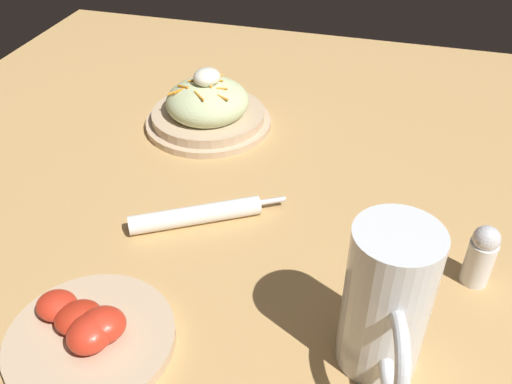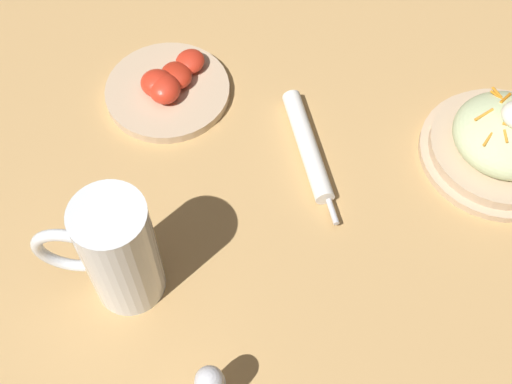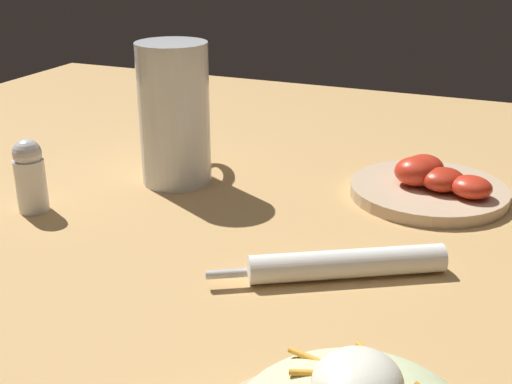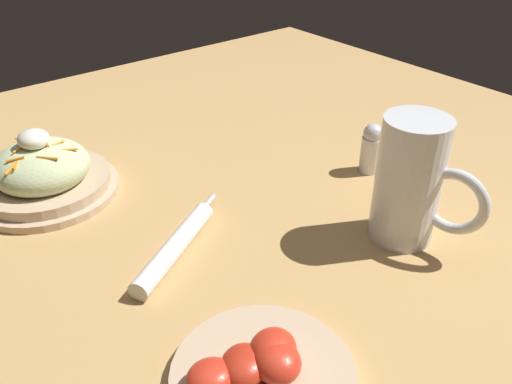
{
  "view_description": "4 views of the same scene",
  "coord_description": "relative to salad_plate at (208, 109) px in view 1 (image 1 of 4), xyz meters",
  "views": [
    {
      "loc": [
        -0.53,
        -0.11,
        0.49
      ],
      "look_at": [
        0.0,
        0.04,
        0.07
      ],
      "focal_mm": 39.22,
      "sensor_mm": 36.0,
      "label": 1
    },
    {
      "loc": [
        0.1,
        -0.42,
        0.77
      ],
      "look_at": [
        -0.03,
        -0.0,
        0.08
      ],
      "focal_mm": 48.01,
      "sensor_mm": 36.0,
      "label": 2
    },
    {
      "loc": [
        0.51,
        0.25,
        0.29
      ],
      "look_at": [
        -0.04,
        0.02,
        0.05
      ],
      "focal_mm": 46.51,
      "sensor_mm": 36.0,
      "label": 3
    },
    {
      "loc": [
        -0.48,
        0.38,
        0.43
      ],
      "look_at": [
        -0.04,
        0.02,
        0.07
      ],
      "focal_mm": 37.31,
      "sensor_mm": 36.0,
      "label": 4
    }
  ],
  "objects": [
    {
      "name": "napkin_roll",
      "position": [
        -0.24,
        -0.07,
        -0.02
      ],
      "size": [
        0.12,
        0.19,
        0.03
      ],
      "color": "white",
      "rests_on": "ground_plane"
    },
    {
      "name": "tomato_plate",
      "position": [
        -0.47,
        -0.03,
        -0.02
      ],
      "size": [
        0.18,
        0.18,
        0.05
      ],
      "color": "#D1B28E",
      "rests_on": "ground_plane"
    },
    {
      "name": "beer_mug",
      "position": [
        -0.4,
        -0.33,
        0.04
      ],
      "size": [
        0.14,
        0.08,
        0.17
      ],
      "color": "white",
      "rests_on": "ground_plane"
    },
    {
      "name": "salad_plate",
      "position": [
        0.0,
        0.0,
        0.0
      ],
      "size": [
        0.21,
        0.21,
        0.1
      ],
      "color": "#D1B28E",
      "rests_on": "ground_plane"
    },
    {
      "name": "salt_shaker",
      "position": [
        -0.26,
        -0.43,
        0.01
      ],
      "size": [
        0.03,
        0.03,
        0.08
      ],
      "color": "white",
      "rests_on": "ground_plane"
    },
    {
      "name": "ground_plane",
      "position": [
        -0.25,
        -0.2,
        -0.03
      ],
      "size": [
        1.43,
        1.43,
        0.0
      ],
      "primitive_type": "plane",
      "color": "tan"
    }
  ]
}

